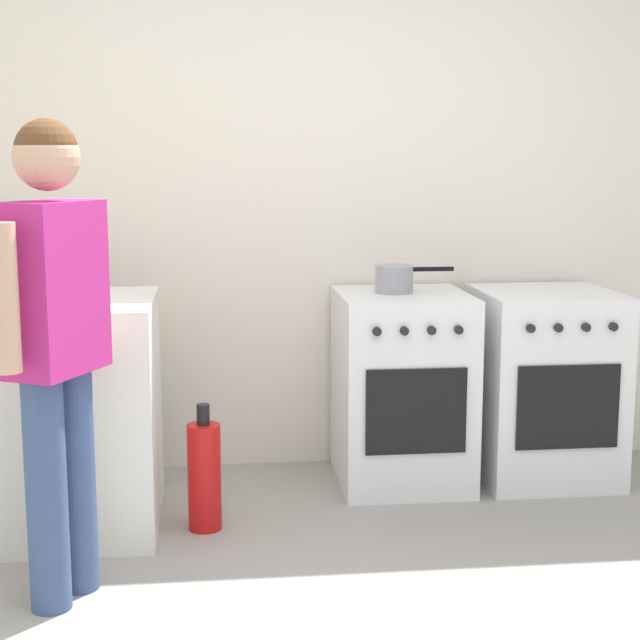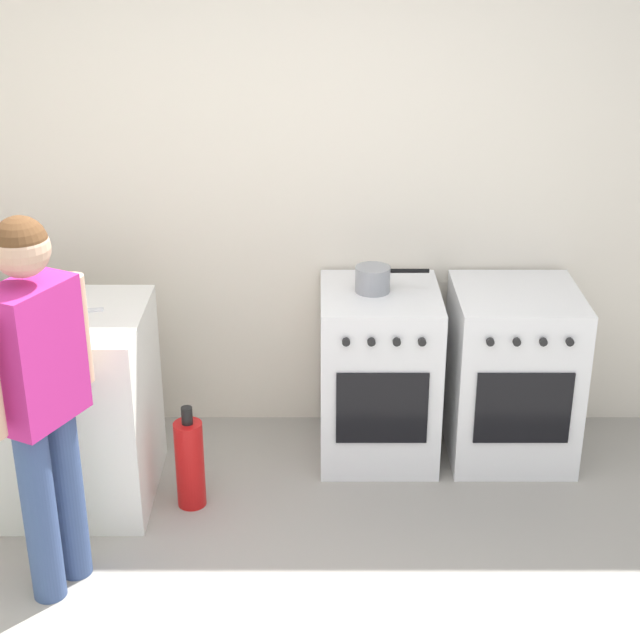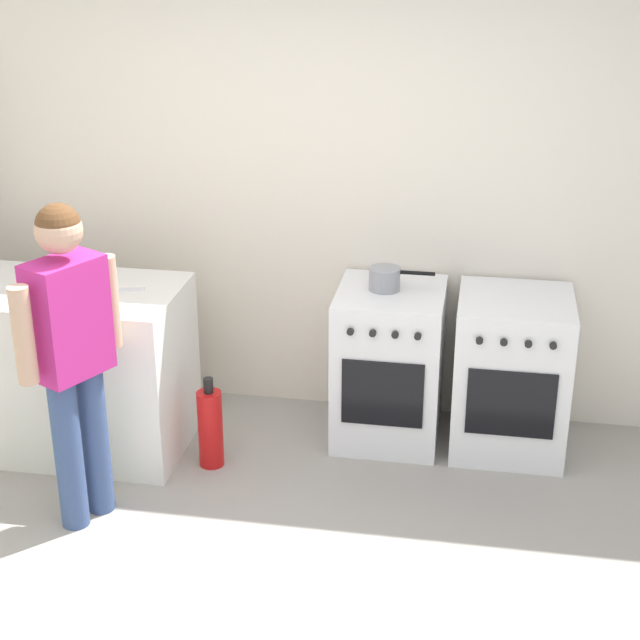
{
  "view_description": "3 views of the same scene",
  "coord_description": "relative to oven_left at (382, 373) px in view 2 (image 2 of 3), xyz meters",
  "views": [
    {
      "loc": [
        -0.48,
        -2.57,
        1.44
      ],
      "look_at": [
        -0.08,
        1.0,
        0.84
      ],
      "focal_mm": 55.0,
      "sensor_mm": 36.0,
      "label": 1
    },
    {
      "loc": [
        0.07,
        -2.67,
        2.57
      ],
      "look_at": [
        0.05,
        0.84,
        1.03
      ],
      "focal_mm": 55.0,
      "sensor_mm": 36.0,
      "label": 2
    },
    {
      "loc": [
        0.8,
        -3.18,
        2.7
      ],
      "look_at": [
        0.11,
        0.81,
        0.99
      ],
      "focal_mm": 55.0,
      "sensor_mm": 36.0,
      "label": 3
    }
  ],
  "objects": [
    {
      "name": "person",
      "position": [
        -1.32,
        -1.04,
        0.49
      ],
      "size": [
        0.33,
        0.52,
        1.55
      ],
      "color": "#384C7A",
      "rests_on": "ground"
    },
    {
      "name": "knife_utility",
      "position": [
        -1.62,
        -0.49,
        0.48
      ],
      "size": [
        0.25,
        0.08,
        0.01
      ],
      "color": "silver",
      "rests_on": "counter_unit"
    },
    {
      "name": "fire_extinguisher",
      "position": [
        -0.87,
        -0.48,
        -0.21
      ],
      "size": [
        0.13,
        0.13,
        0.5
      ],
      "color": "red",
      "rests_on": "ground"
    },
    {
      "name": "knife_bread",
      "position": [
        -1.41,
        -0.36,
        0.48
      ],
      "size": [
        0.35,
        0.1,
        0.01
      ],
      "color": "silver",
      "rests_on": "counter_unit"
    },
    {
      "name": "oven_left",
      "position": [
        0.0,
        0.0,
        0.0
      ],
      "size": [
        0.56,
        0.62,
        0.85
      ],
      "color": "white",
      "rests_on": "ground"
    },
    {
      "name": "back_wall",
      "position": [
        -0.35,
        0.37,
        0.87
      ],
      "size": [
        6.0,
        0.1,
        2.6
      ],
      "primitive_type": "cube",
      "color": "silver",
      "rests_on": "ground"
    },
    {
      "name": "counter_unit",
      "position": [
        -1.7,
        -0.38,
        0.02
      ],
      "size": [
        1.3,
        0.7,
        0.9
      ],
      "primitive_type": "cube",
      "color": "silver",
      "rests_on": "ground"
    },
    {
      "name": "pot",
      "position": [
        -0.03,
        0.02,
        0.48
      ],
      "size": [
        0.34,
        0.16,
        0.12
      ],
      "color": "gray",
      "rests_on": "oven_left"
    },
    {
      "name": "oven_right",
      "position": [
        0.65,
        0.0,
        0.0
      ],
      "size": [
        0.59,
        0.62,
        0.85
      ],
      "color": "white",
      "rests_on": "ground"
    }
  ]
}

